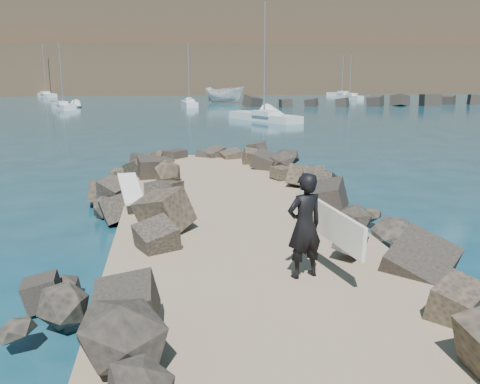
% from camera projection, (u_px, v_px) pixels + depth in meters
% --- Properties ---
extents(ground, '(800.00, 800.00, 0.00)m').
position_uv_depth(ground, '(235.00, 239.00, 14.26)').
color(ground, '#0F384C').
rests_on(ground, ground).
extents(jetty, '(6.00, 26.00, 0.60)m').
position_uv_depth(jetty, '(246.00, 252.00, 12.26)').
color(jetty, '#8C7759').
rests_on(jetty, ground).
extents(riprap_left, '(2.60, 22.00, 1.00)m').
position_uv_depth(riprap_left, '(118.00, 243.00, 12.32)').
color(riprap_left, '#262421').
rests_on(riprap_left, ground).
extents(riprap_right, '(2.60, 22.00, 1.00)m').
position_uv_depth(riprap_right, '(360.00, 233.00, 13.08)').
color(riprap_right, black).
rests_on(riprap_right, ground).
extents(breakwater_secondary, '(52.00, 4.00, 1.20)m').
position_uv_depth(breakwater_secondary, '(442.00, 101.00, 71.87)').
color(breakwater_secondary, black).
rests_on(breakwater_secondary, ground).
extents(headland, '(360.00, 140.00, 32.00)m').
position_uv_depth(headland, '(203.00, 34.00, 166.76)').
color(headland, '#2D4919').
rests_on(headland, ground).
extents(surfboard_resting, '(0.89, 2.18, 0.07)m').
position_uv_depth(surfboard_resting, '(131.00, 192.00, 15.04)').
color(surfboard_resting, white).
rests_on(surfboard_resting, riprap_left).
extents(boat_imported, '(6.47, 5.61, 2.43)m').
position_uv_depth(boat_imported, '(225.00, 94.00, 76.82)').
color(boat_imported, silver).
rests_on(boat_imported, ground).
extents(surfer_with_board, '(1.17, 2.41, 1.98)m').
position_uv_depth(surfer_with_board, '(308.00, 225.00, 9.81)').
color(surfer_with_board, black).
rests_on(surfer_with_board, jetty).
extents(sailboat_c, '(5.66, 8.88, 10.56)m').
position_uv_depth(sailboat_c, '(264.00, 117.00, 48.86)').
color(sailboat_c, silver).
rests_on(sailboat_c, ground).
extents(sailboat_f, '(4.56, 5.85, 7.51)m').
position_uv_depth(sailboat_f, '(342.00, 94.00, 98.15)').
color(sailboat_f, silver).
rests_on(sailboat_f, ground).
extents(sailboat_e, '(5.04, 7.94, 9.52)m').
position_uv_depth(sailboat_e, '(46.00, 95.00, 96.06)').
color(sailboat_e, silver).
rests_on(sailboat_e, ground).
extents(sailboat_a, '(3.90, 6.56, 7.93)m').
position_uv_depth(sailboat_a, '(63.00, 106.00, 64.17)').
color(sailboat_a, silver).
rests_on(sailboat_a, ground).
extents(sailboat_d, '(2.99, 5.99, 7.21)m').
position_uv_depth(sailboat_d, '(350.00, 97.00, 87.40)').
color(sailboat_d, silver).
rests_on(sailboat_d, ground).
extents(sailboat_b, '(1.98, 6.78, 8.10)m').
position_uv_depth(sailboat_b, '(189.00, 104.00, 69.24)').
color(sailboat_b, silver).
rests_on(sailboat_b, ground).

